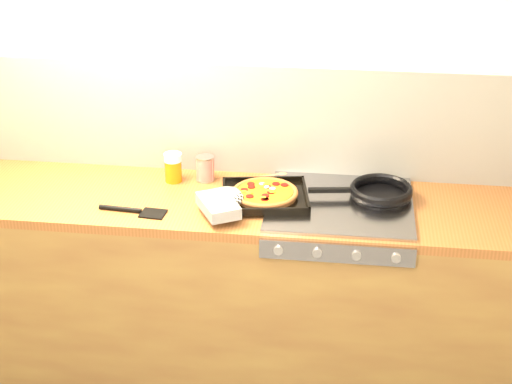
# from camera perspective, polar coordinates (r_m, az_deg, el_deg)

# --- Properties ---
(room_shell) EXTENTS (3.20, 3.20, 3.20)m
(room_shell) POSITION_cam_1_polar(r_m,az_deg,el_deg) (3.47, -0.99, 5.27)
(room_shell) COLOR white
(room_shell) RESTS_ON ground
(counter_run) EXTENTS (3.20, 0.62, 0.90)m
(counter_run) POSITION_cam_1_polar(r_m,az_deg,el_deg) (3.53, -1.57, -7.08)
(counter_run) COLOR olive
(counter_run) RESTS_ON ground
(stovetop) EXTENTS (0.60, 0.56, 0.02)m
(stovetop) POSITION_cam_1_polar(r_m,az_deg,el_deg) (3.27, 6.13, -0.90)
(stovetop) COLOR #96959A
(stovetop) RESTS_ON counter_run
(pizza_on_tray) EXTENTS (0.48, 0.46, 0.06)m
(pizza_on_tray) POSITION_cam_1_polar(r_m,az_deg,el_deg) (3.24, -0.30, -0.31)
(pizza_on_tray) COLOR black
(pizza_on_tray) RESTS_ON stovetop
(frying_pan) EXTENTS (0.46, 0.30, 0.04)m
(frying_pan) POSITION_cam_1_polar(r_m,az_deg,el_deg) (3.33, 8.98, 0.02)
(frying_pan) COLOR black
(frying_pan) RESTS_ON stovetop
(tomato_can) EXTENTS (0.11, 0.11, 0.11)m
(tomato_can) POSITION_cam_1_polar(r_m,az_deg,el_deg) (3.46, -3.73, 1.73)
(tomato_can) COLOR #A60D11
(tomato_can) RESTS_ON counter_run
(juice_glass) EXTENTS (0.10, 0.10, 0.13)m
(juice_glass) POSITION_cam_1_polar(r_m,az_deg,el_deg) (3.46, -6.04, 1.80)
(juice_glass) COLOR #CD660C
(juice_glass) RESTS_ON counter_run
(wooden_spoon) EXTENTS (0.28, 0.16, 0.02)m
(wooden_spoon) POSITION_cam_1_polar(r_m,az_deg,el_deg) (3.48, 0.49, 1.06)
(wooden_spoon) COLOR #AF764A
(wooden_spoon) RESTS_ON counter_run
(black_spatula) EXTENTS (0.28, 0.09, 0.02)m
(black_spatula) POSITION_cam_1_polar(r_m,az_deg,el_deg) (3.24, -8.88, -1.35)
(black_spatula) COLOR black
(black_spatula) RESTS_ON counter_run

